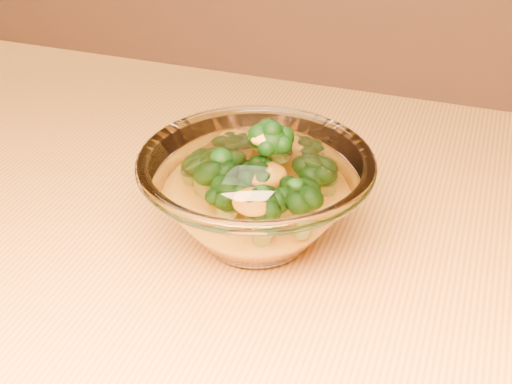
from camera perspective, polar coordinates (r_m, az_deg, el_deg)
table at (r=0.64m, az=-9.76°, el=-13.46°), size 1.20×0.80×0.75m
glass_bowl at (r=0.58m, az=0.00°, el=-0.34°), size 0.19×0.19×0.08m
cheese_sauce at (r=0.59m, az=-0.00°, el=-1.79°), size 0.11×0.11×0.03m
broccoli_heap at (r=0.58m, az=0.11°, el=0.99°), size 0.12×0.13×0.07m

